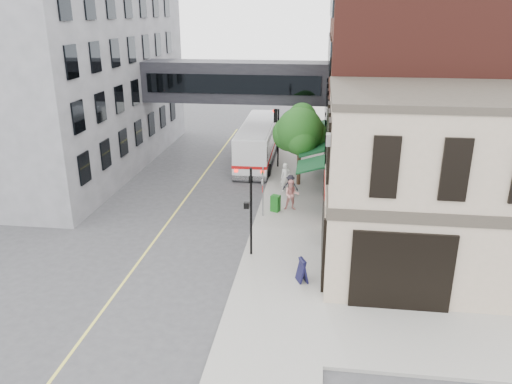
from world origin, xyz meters
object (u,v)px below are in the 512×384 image
(pedestrian_a, at_px, (286,177))
(sandwich_board, at_px, (302,270))
(bus, at_px, (258,140))
(pedestrian_c, at_px, (290,186))
(newspaper_box, at_px, (275,203))
(pedestrian_b, at_px, (292,195))

(pedestrian_a, xyz_separation_m, sandwich_board, (1.63, -11.89, -0.41))
(sandwich_board, bearing_deg, pedestrian_a, 74.52)
(bus, distance_m, sandwich_board, 19.76)
(bus, height_order, pedestrian_c, bus)
(newspaper_box, xyz_separation_m, sandwich_board, (1.96, -8.17, 0.05))
(bus, distance_m, pedestrian_b, 11.23)
(pedestrian_b, bearing_deg, bus, 103.86)
(pedestrian_b, xyz_separation_m, pedestrian_c, (-0.21, 2.00, -0.17))
(pedestrian_a, height_order, newspaper_box, pedestrian_a)
(sandwich_board, bearing_deg, newspaper_box, 80.20)
(bus, bearing_deg, sandwich_board, -77.08)
(pedestrian_a, bearing_deg, sandwich_board, -104.25)
(pedestrian_c, relative_size, sandwich_board, 1.42)
(bus, xyz_separation_m, pedestrian_c, (3.19, -8.68, -0.79))
(bus, xyz_separation_m, pedestrian_a, (2.78, -7.35, -0.61))
(pedestrian_b, relative_size, pedestrian_c, 1.21)
(bus, bearing_deg, pedestrian_a, -69.27)
(pedestrian_b, bearing_deg, pedestrian_a, 96.69)
(pedestrian_c, relative_size, newspaper_box, 1.55)
(pedestrian_a, xyz_separation_m, pedestrian_c, (0.41, -1.33, -0.18))
(pedestrian_b, height_order, sandwich_board, pedestrian_b)
(pedestrian_b, height_order, newspaper_box, pedestrian_b)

